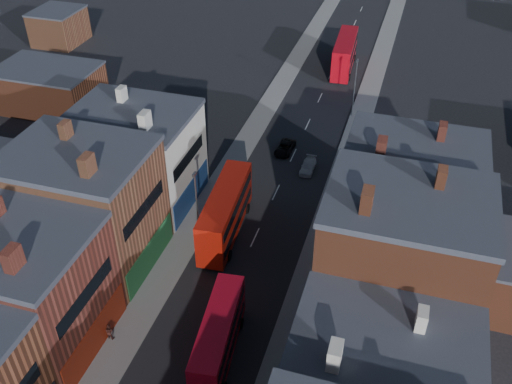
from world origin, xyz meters
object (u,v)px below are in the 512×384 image
Objects in this scene: car_3 at (308,166)px; ped_1 at (109,331)px; bus_0 at (225,212)px; bus_2 at (345,53)px; car_2 at (285,148)px; bus_1 at (218,337)px.

car_3 is 2.46× the size of ped_1.
bus_2 reaches higher than bus_0.
bus_2 is at bearing 87.27° from car_2.
bus_0 reaches higher than car_2.
car_2 is 32.84m from ped_1.
bus_0 is 0.99× the size of bus_2.
bus_0 is 42.94m from bus_2.
ped_1 is (-4.69, -15.46, -1.83)m from bus_0.
ped_1 is (-9.20, -1.02, -1.42)m from bus_1.
bus_1 is at bearing -76.79° from bus_0.
ped_1 is at bearing -111.01° from bus_0.
ped_1 reaches higher than car_3.
bus_1 is at bearing -91.93° from car_3.
ped_1 is at bearing -102.11° from bus_2.
car_2 reaches higher than car_3.
bus_0 reaches higher than bus_1.
bus_0 is 1.17× the size of bus_1.
bus_0 is at bearing 100.89° from bus_1.
bus_2 is 2.93× the size of car_2.
ped_1 is at bearing -98.14° from car_2.
car_2 is (-2.72, -25.97, -2.18)m from bus_2.
car_3 is (0.93, 28.02, -1.76)m from bus_1.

